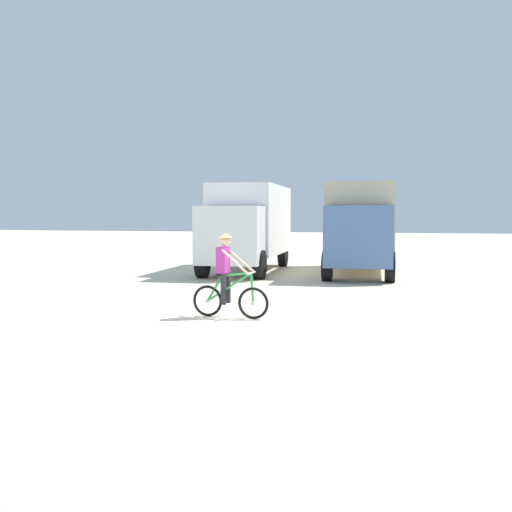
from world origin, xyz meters
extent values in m
plane|color=beige|center=(0.00, 0.00, 0.00)|extent=(120.00, 120.00, 0.00)
cube|color=white|center=(-1.89, 11.59, 2.00)|extent=(2.54, 5.26, 2.70)
cube|color=silver|center=(-1.80, 8.19, 1.50)|extent=(2.24, 1.56, 2.00)
cube|color=black|center=(-1.78, 7.49, 1.85)|extent=(2.03, 0.14, 0.80)
cylinder|color=black|center=(-0.78, 8.32, 0.50)|extent=(0.35, 1.01, 1.00)
cylinder|color=black|center=(-2.82, 8.26, 0.50)|extent=(0.35, 1.01, 1.00)
cylinder|color=black|center=(-0.92, 13.31, 0.50)|extent=(0.35, 1.01, 1.00)
cylinder|color=black|center=(-2.96, 13.25, 0.50)|extent=(0.35, 1.01, 1.00)
cube|color=#CCB78E|center=(2.44, 11.71, 2.00)|extent=(2.54, 5.26, 2.70)
cube|color=#4C6B9E|center=(2.54, 8.32, 1.50)|extent=(2.24, 1.56, 2.00)
cube|color=black|center=(2.56, 7.62, 1.85)|extent=(2.03, 0.14, 0.80)
cylinder|color=black|center=(3.55, 8.44, 0.50)|extent=(0.35, 1.01, 1.00)
cylinder|color=black|center=(1.51, 8.39, 0.50)|extent=(0.35, 1.01, 1.00)
cylinder|color=black|center=(3.42, 13.43, 0.50)|extent=(0.35, 1.01, 1.00)
cylinder|color=black|center=(1.38, 13.38, 0.50)|extent=(0.35, 1.01, 1.00)
torus|color=black|center=(0.77, 1.07, 0.34)|extent=(0.68, 0.12, 0.68)
cylinder|color=silver|center=(0.77, 1.07, 0.34)|extent=(0.09, 0.09, 0.08)
torus|color=black|center=(-0.28, 1.17, 0.34)|extent=(0.68, 0.12, 0.68)
cylinder|color=silver|center=(-0.28, 1.17, 0.34)|extent=(0.09, 0.09, 0.08)
cylinder|color=green|center=(0.22, 1.12, 0.66)|extent=(1.03, 0.14, 0.68)
cylinder|color=green|center=(0.39, 1.11, 0.94)|extent=(0.66, 0.11, 0.13)
cylinder|color=green|center=(-0.11, 1.15, 0.62)|extent=(0.39, 0.08, 0.59)
cylinder|color=green|center=(0.74, 1.08, 0.66)|extent=(0.10, 0.06, 0.64)
cylinder|color=silver|center=(0.72, 1.08, 0.98)|extent=(0.08, 0.52, 0.04)
cube|color=black|center=(0.06, 1.14, 0.93)|extent=(0.25, 0.14, 0.06)
cube|color=#AD2D8C|center=(0.08, 1.14, 1.24)|extent=(0.23, 0.34, 0.56)
sphere|color=beige|center=(0.14, 1.13, 1.64)|extent=(0.22, 0.22, 0.22)
cone|color=tan|center=(0.14, 1.13, 1.77)|extent=(0.32, 0.32, 0.10)
cylinder|color=#26262B|center=(0.16, 1.26, 0.63)|extent=(0.12, 0.12, 0.66)
cylinder|color=#26262B|center=(0.13, 1.00, 0.63)|extent=(0.12, 0.12, 0.66)
cylinder|color=beige|center=(0.44, 1.28, 1.23)|extent=(0.63, 0.06, 0.53)
cylinder|color=beige|center=(0.40, 0.93, 1.23)|extent=(0.63, 0.15, 0.53)
camera|label=1|loc=(3.58, -10.40, 2.21)|focal=39.64mm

